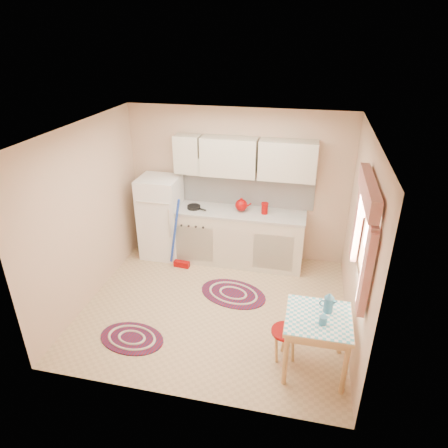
{
  "coord_description": "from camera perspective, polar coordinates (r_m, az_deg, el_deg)",
  "views": [
    {
      "loc": [
        1.12,
        -4.45,
        3.55
      ],
      "look_at": [
        0.07,
        0.25,
        1.19
      ],
      "focal_mm": 32.0,
      "sensor_mm": 36.0,
      "label": 1
    }
  ],
  "objects": [
    {
      "name": "base_cabinets",
      "position": [
        6.63,
        1.51,
        -1.9
      ],
      "size": [
        2.25,
        0.6,
        0.88
      ],
      "primitive_type": "cube",
      "color": "beige",
      "rests_on": "ground"
    },
    {
      "name": "stool",
      "position": [
        4.96,
        8.66,
        -16.61
      ],
      "size": [
        0.36,
        0.36,
        0.42
      ],
      "primitive_type": "cylinder",
      "rotation": [
        0.0,
        0.0,
        0.06
      ],
      "color": "#930505",
      "rests_on": "ground"
    },
    {
      "name": "table",
      "position": [
        4.81,
        12.91,
        -16.24
      ],
      "size": [
        0.72,
        0.72,
        0.72
      ],
      "primitive_type": "cube",
      "color": "#DDAC6E",
      "rests_on": "ground"
    },
    {
      "name": "frying_pan",
      "position": [
        6.51,
        -4.34,
        2.44
      ],
      "size": [
        0.28,
        0.28,
        0.05
      ],
      "primitive_type": "cylinder",
      "rotation": [
        0.0,
        0.0,
        -0.41
      ],
      "color": "black",
      "rests_on": "countertop"
    },
    {
      "name": "room_shell",
      "position": [
        5.17,
        0.85,
        3.9
      ],
      "size": [
        3.64,
        3.6,
        2.52
      ],
      "color": "tan",
      "rests_on": "ground"
    },
    {
      "name": "countertop",
      "position": [
        6.43,
        1.56,
        1.73
      ],
      "size": [
        2.27,
        0.62,
        0.04
      ],
      "primitive_type": "cube",
      "color": "#B8B5AE",
      "rests_on": "base_cabinets"
    },
    {
      "name": "red_canister",
      "position": [
        6.32,
        5.83,
        2.16
      ],
      "size": [
        0.13,
        0.13,
        0.16
      ],
      "primitive_type": "cylinder",
      "rotation": [
        0.0,
        0.0,
        -0.24
      ],
      "color": "#930505",
      "rests_on": "countertop"
    },
    {
      "name": "fridge",
      "position": [
        6.8,
        -8.97,
        0.95
      ],
      "size": [
        0.65,
        0.6,
        1.4
      ],
      "primitive_type": "cube",
      "color": "white",
      "rests_on": "ground"
    },
    {
      "name": "rug_center",
      "position": [
        6.03,
        1.31,
        -9.91
      ],
      "size": [
        1.16,
        0.92,
        0.02
      ],
      "primitive_type": null,
      "rotation": [
        0.0,
        0.0,
        -0.27
      ],
      "color": "maroon",
      "rests_on": "ground"
    },
    {
      "name": "red_kettle",
      "position": [
        6.36,
        2.48,
        2.7
      ],
      "size": [
        0.26,
        0.24,
        0.22
      ],
      "primitive_type": null,
      "rotation": [
        0.0,
        0.0,
        0.24
      ],
      "color": "#930505",
      "rests_on": "countertop"
    },
    {
      "name": "coffee_pot",
      "position": [
        4.6,
        14.74,
        -10.8
      ],
      "size": [
        0.14,
        0.12,
        0.26
      ],
      "primitive_type": null,
      "rotation": [
        0.0,
        0.0,
        -0.05
      ],
      "color": "teal",
      "rests_on": "table"
    },
    {
      "name": "rug_left",
      "position": [
        5.41,
        -13.03,
        -15.61
      ],
      "size": [
        0.93,
        0.68,
        0.02
      ],
      "primitive_type": null,
      "rotation": [
        0.0,
        0.0,
        -0.14
      ],
      "color": "maroon",
      "rests_on": "ground"
    },
    {
      "name": "broom",
      "position": [
        6.4,
        -6.28,
        -1.52
      ],
      "size": [
        0.29,
        0.14,
        1.2
      ],
      "primitive_type": null,
      "rotation": [
        0.0,
        0.0,
        -0.09
      ],
      "color": "blue",
      "rests_on": "ground"
    },
    {
      "name": "mug",
      "position": [
        4.47,
        13.97,
        -13.23
      ],
      "size": [
        0.11,
        0.11,
        0.1
      ],
      "primitive_type": "cylinder",
      "rotation": [
        0.0,
        0.0,
        0.38
      ],
      "color": "teal",
      "rests_on": "table"
    }
  ]
}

